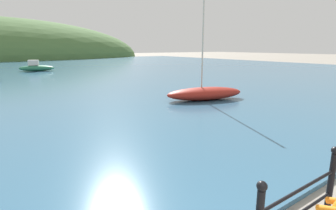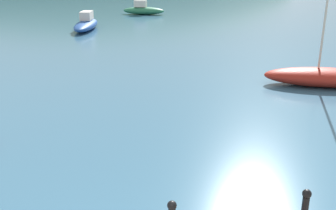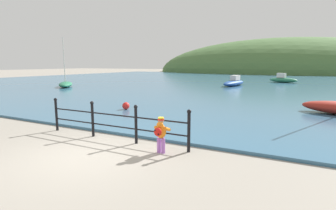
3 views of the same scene
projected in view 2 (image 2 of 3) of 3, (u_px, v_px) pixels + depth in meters
water at (108, 14)px, 33.49m from camera, size 80.00×60.00×0.10m
boat_red_dinghy at (323, 77)px, 13.09m from camera, size 4.07×2.34×4.88m
boat_white_sailboat at (86, 24)px, 24.83m from camera, size 1.86×4.85×1.10m
boat_far_right at (143, 10)px, 32.62m from camera, size 3.64×2.22×1.17m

